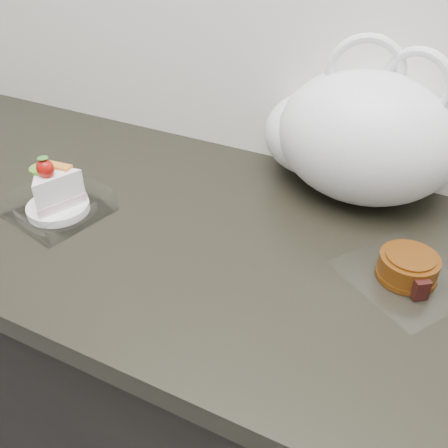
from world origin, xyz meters
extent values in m
cube|color=black|center=(0.00, 1.69, 0.43)|extent=(2.00, 0.60, 0.86)
cube|color=black|center=(0.00, 1.69, 0.88)|extent=(2.04, 0.64, 0.04)
cube|color=white|center=(-0.39, 1.61, 0.90)|extent=(0.18, 0.18, 0.00)
cylinder|color=white|center=(-0.39, 1.61, 0.91)|extent=(0.11, 0.11, 0.02)
ellipsoid|color=red|center=(-0.38, 1.60, 1.00)|extent=(0.03, 0.03, 0.03)
cone|color=#2D7223|center=(-0.38, 1.60, 1.02)|extent=(0.02, 0.02, 0.01)
cylinder|color=#5F9A2C|center=(-0.40, 1.61, 0.99)|extent=(0.04, 0.04, 0.01)
cube|color=orange|center=(-0.39, 1.63, 0.99)|extent=(0.05, 0.02, 0.01)
cube|color=white|center=(0.22, 1.72, 0.90)|extent=(0.25, 0.24, 0.00)
cylinder|color=#62320B|center=(0.22, 1.72, 0.92)|extent=(0.12, 0.12, 0.04)
cylinder|color=#62320B|center=(0.22, 1.72, 0.91)|extent=(0.12, 0.12, 0.01)
cylinder|color=#62320B|center=(0.22, 1.72, 0.94)|extent=(0.10, 0.10, 0.00)
cube|color=black|center=(0.24, 1.68, 0.92)|extent=(0.03, 0.03, 0.03)
ellipsoid|color=white|center=(0.09, 1.92, 1.02)|extent=(0.34, 0.26, 0.25)
ellipsoid|color=white|center=(-0.02, 1.95, 1.00)|extent=(0.20, 0.18, 0.16)
torus|color=white|center=(0.07, 1.92, 1.14)|extent=(0.14, 0.04, 0.14)
torus|color=white|center=(0.16, 1.92, 1.13)|extent=(0.13, 0.04, 0.12)
camera|label=1|loc=(0.23, 1.07, 1.42)|focal=40.00mm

